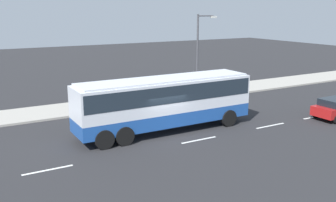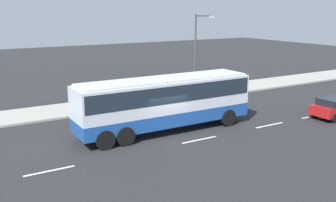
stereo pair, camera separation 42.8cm
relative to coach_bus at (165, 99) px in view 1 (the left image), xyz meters
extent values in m
plane|color=#28282B|center=(-0.52, -0.70, -2.09)|extent=(120.00, 120.00, 0.00)
cube|color=#A8A399|center=(-0.52, 7.94, -2.02)|extent=(80.00, 4.00, 0.15)
cube|color=white|center=(-7.83, -2.50, -2.09)|extent=(2.40, 0.16, 0.01)
cube|color=white|center=(0.86, -2.50, -2.09)|extent=(2.40, 0.16, 0.01)
cube|color=white|center=(6.53, -2.50, -2.09)|extent=(2.40, 0.16, 0.01)
cube|color=white|center=(10.89, -2.50, -2.09)|extent=(2.40, 0.16, 0.01)
cube|color=#1E4C9E|center=(0.00, 0.00, -1.13)|extent=(11.36, 2.50, 0.83)
cube|color=silver|center=(0.00, 0.00, 0.22)|extent=(11.36, 2.50, 1.87)
cube|color=#1E2833|center=(0.00, 0.00, 0.49)|extent=(11.14, 2.53, 1.03)
cube|color=#1E2833|center=(5.63, -0.01, 0.32)|extent=(0.13, 2.28, 1.49)
cube|color=silver|center=(0.00, 0.00, 1.22)|extent=(10.91, 2.35, 0.12)
cylinder|color=black|center=(4.08, 1.18, -1.54)|extent=(1.10, 0.30, 1.10)
cylinder|color=black|center=(4.08, -1.20, -1.54)|extent=(1.10, 0.30, 1.10)
cylinder|color=black|center=(-3.27, 1.19, -1.54)|extent=(1.10, 0.30, 1.10)
cylinder|color=black|center=(-3.28, -1.18, -1.54)|extent=(1.10, 0.30, 1.10)
cylinder|color=black|center=(-4.47, 1.20, -1.54)|extent=(1.10, 0.30, 1.10)
cylinder|color=black|center=(-4.48, -1.18, -1.54)|extent=(1.10, 0.30, 1.10)
cylinder|color=black|center=(10.65, -2.73, -1.77)|extent=(0.64, 0.21, 0.64)
cylinder|color=black|center=(1.88, 8.12, -1.52)|extent=(0.14, 0.14, 0.85)
cylinder|color=black|center=(1.96, 8.26, -1.52)|extent=(0.14, 0.14, 0.85)
cylinder|color=beige|center=(1.92, 8.19, -0.78)|extent=(0.32, 0.32, 0.64)
sphere|color=tan|center=(1.92, 8.19, -0.34)|extent=(0.23, 0.23, 0.23)
cylinder|color=#47474C|center=(6.63, 6.33, 1.52)|extent=(0.16, 0.16, 6.93)
cylinder|color=#47474C|center=(7.41, 6.33, 4.84)|extent=(1.55, 0.10, 0.10)
cube|color=silver|center=(8.18, 6.33, 4.74)|extent=(0.50, 0.24, 0.16)
camera|label=1|loc=(-11.28, -20.08, 5.38)|focal=40.96mm
camera|label=2|loc=(-11.65, -19.86, 5.38)|focal=40.96mm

